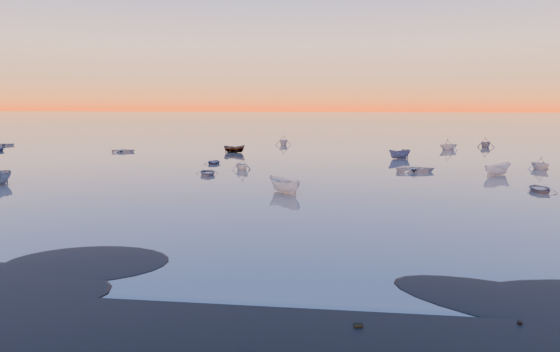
# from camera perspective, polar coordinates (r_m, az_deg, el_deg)

# --- Properties ---
(ground) EXTENTS (600.00, 600.00, 0.00)m
(ground) POSITION_cam_1_polar(r_m,az_deg,el_deg) (124.50, 4.48, 3.96)
(ground) COLOR #696157
(ground) RESTS_ON ground
(mud_lobes) EXTENTS (140.00, 6.00, 0.07)m
(mud_lobes) POSITION_cam_1_polar(r_m,az_deg,el_deg) (25.50, -9.09, -11.38)
(mud_lobes) COLOR black
(mud_lobes) RESTS_ON ground
(moored_fleet) EXTENTS (124.00, 58.00, 1.20)m
(moored_fleet) POSITION_cam_1_polar(r_m,az_deg,el_deg) (77.80, 2.47, 1.66)
(moored_fleet) COLOR silver
(moored_fleet) RESTS_ON ground
(boat_near_left) EXTENTS (3.93, 2.50, 0.91)m
(boat_near_left) POSITION_cam_1_polar(r_m,az_deg,el_deg) (62.79, -7.59, 0.12)
(boat_near_left) COLOR slate
(boat_near_left) RESTS_ON ground
(boat_near_center) EXTENTS (3.81, 4.17, 1.38)m
(boat_near_center) POSITION_cam_1_polar(r_m,az_deg,el_deg) (66.59, 21.74, 0.06)
(boat_near_center) COLOR silver
(boat_near_center) RESTS_ON ground
(boat_near_right) EXTENTS (3.76, 2.71, 1.20)m
(boat_near_right) POSITION_cam_1_polar(r_m,az_deg,el_deg) (74.62, 25.50, 0.64)
(boat_near_right) COLOR silver
(boat_near_right) RESTS_ON ground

